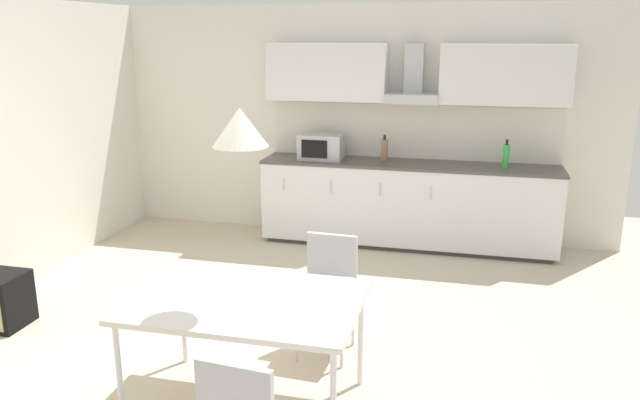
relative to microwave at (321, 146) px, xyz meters
name	(u,v)px	position (x,y,z in m)	size (l,w,h in m)	color
ground_plane	(263,347)	(0.17, -2.61, -1.08)	(7.73, 8.71, 0.02)	beige
wall_back	(343,122)	(0.17, 0.35, 0.23)	(6.19, 0.10, 2.61)	silver
kitchen_counter	(407,204)	(0.98, 0.00, -0.60)	(3.22, 0.62, 0.93)	#333333
backsplash_tile	(412,132)	(0.98, 0.28, 0.16)	(3.20, 0.02, 0.60)	silver
upper_wall_cabinets	(413,74)	(0.98, 0.13, 0.80)	(3.20, 0.40, 0.62)	silver
microwave	(321,146)	(0.00, 0.00, 0.00)	(0.48, 0.35, 0.28)	#ADADB2
bottle_green	(506,156)	(1.98, -0.05, -0.01)	(0.07, 0.07, 0.30)	green
bottle_brown	(384,150)	(0.70, 0.04, -0.02)	(0.07, 0.07, 0.29)	brown
dining_table	(246,305)	(0.34, -3.38, -0.38)	(1.40, 0.96, 0.74)	silver
chair_far_right	(328,282)	(0.66, -2.52, -0.54)	(0.42, 0.42, 0.87)	#B2B2B7
pendant_lamp	(240,127)	(0.34, -3.38, 0.71)	(0.32, 0.32, 0.22)	silver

